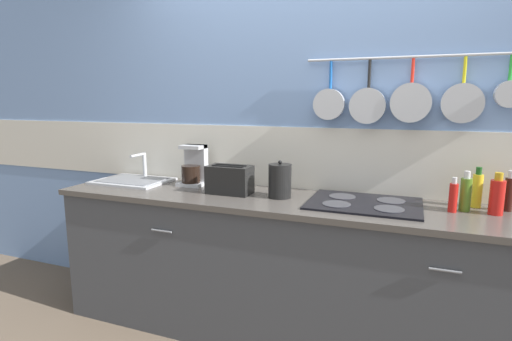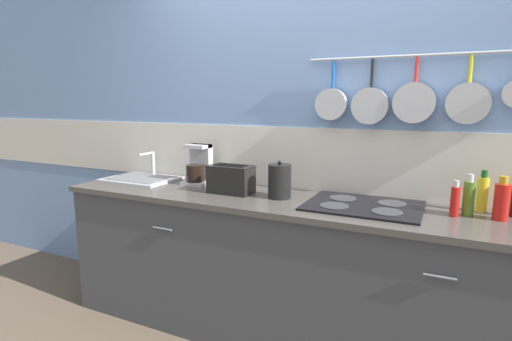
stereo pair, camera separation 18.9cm
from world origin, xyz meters
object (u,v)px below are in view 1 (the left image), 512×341
at_px(bottle_dish_soap, 509,193).
at_px(toaster, 230,180).
at_px(coffee_maker, 194,168).
at_px(kettle, 280,181).
at_px(bottle_olive_oil, 477,190).
at_px(bottle_vinegar, 453,197).
at_px(bottle_hot_sauce, 497,196).
at_px(bottle_sesame_oil, 466,193).

bearing_deg(bottle_dish_soap, toaster, -173.73).
bearing_deg(coffee_maker, toaster, -23.60).
bearing_deg(kettle, bottle_dish_soap, 7.18).
relative_size(kettle, bottle_olive_oil, 1.02).
bearing_deg(bottle_vinegar, bottle_hot_sauce, 8.50).
distance_m(bottle_sesame_oil, bottle_dish_soap, 0.23).
height_order(coffee_maker, toaster, coffee_maker).
xyz_separation_m(bottle_hot_sauce, bottle_dish_soap, (0.07, 0.10, -0.00)).
height_order(toaster, kettle, kettle).
distance_m(coffee_maker, bottle_sesame_oil, 1.69).
bearing_deg(bottle_hot_sauce, coffee_maker, 177.56).
distance_m(toaster, bottle_olive_oil, 1.43).
bearing_deg(coffee_maker, bottle_sesame_oil, -2.09).
xyz_separation_m(toaster, bottle_dish_soap, (1.56, 0.17, 0.01)).
distance_m(toaster, bottle_dish_soap, 1.57).
xyz_separation_m(bottle_sesame_oil, bottle_hot_sauce, (0.14, -0.02, 0.00)).
height_order(kettle, bottle_dish_soap, kettle).
distance_m(bottle_vinegar, bottle_hot_sauce, 0.21).
bearing_deg(bottle_olive_oil, kettle, -170.55).
distance_m(coffee_maker, bottle_olive_oil, 1.76).
relative_size(bottle_vinegar, bottle_olive_oil, 0.83).
relative_size(toaster, kettle, 1.29).
xyz_separation_m(toaster, bottle_sesame_oil, (1.35, 0.09, 0.01)).
xyz_separation_m(kettle, bottle_hot_sauce, (1.16, 0.06, -0.01)).
bearing_deg(toaster, coffee_maker, 156.40).
xyz_separation_m(bottle_sesame_oil, bottle_dish_soap, (0.21, 0.08, 0.00)).
xyz_separation_m(bottle_vinegar, bottle_sesame_oil, (0.06, 0.05, 0.01)).
relative_size(coffee_maker, bottle_dish_soap, 1.28).
distance_m(bottle_hot_sauce, bottle_dish_soap, 0.12).
bearing_deg(bottle_vinegar, bottle_dish_soap, 25.02).
bearing_deg(bottle_sesame_oil, kettle, -175.88).
distance_m(bottle_sesame_oil, bottle_hot_sauce, 0.14).
xyz_separation_m(bottle_vinegar, bottle_hot_sauce, (0.21, 0.03, 0.01)).
bearing_deg(bottle_sesame_oil, coffee_maker, 177.91).
bearing_deg(toaster, bottle_dish_soap, 6.27).
bearing_deg(bottle_sesame_oil, bottle_olive_oil, 57.73).
bearing_deg(bottle_dish_soap, bottle_sesame_oil, -159.07).
height_order(bottle_sesame_oil, bottle_olive_oil, bottle_olive_oil).
height_order(bottle_vinegar, bottle_dish_soap, bottle_dish_soap).
distance_m(kettle, bottle_vinegar, 0.95).
bearing_deg(bottle_sesame_oil, bottle_dish_soap, 20.93).
bearing_deg(bottle_hot_sauce, bottle_vinegar, -171.50).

